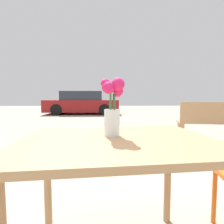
{
  "coord_description": "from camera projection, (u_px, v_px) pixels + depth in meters",
  "views": [
    {
      "loc": [
        -0.06,
        -0.89,
        0.93
      ],
      "look_at": [
        -0.02,
        0.05,
        0.85
      ],
      "focal_mm": 28.0,
      "sensor_mm": 36.0,
      "label": 1
    }
  ],
  "objects": [
    {
      "name": "flower_vase",
      "position": [
        112.0,
        108.0,
        0.94
      ],
      "size": [
        0.12,
        0.13,
        0.31
      ],
      "color": "silver",
      "rests_on": "table_front"
    },
    {
      "name": "table_front",
      "position": [
        117.0,
        157.0,
        0.91
      ],
      "size": [
        1.04,
        0.82,
        0.72
      ],
      "color": "tan",
      "rests_on": "ground_plane"
    },
    {
      "name": "bench_near",
      "position": [
        216.0,
        123.0,
        3.38
      ],
      "size": [
        1.45,
        0.61,
        0.85
      ],
      "color": "tan",
      "rests_on": "ground_plane"
    },
    {
      "name": "parked_car",
      "position": [
        82.0,
        103.0,
        10.26
      ],
      "size": [
        4.17,
        1.95,
        1.31
      ],
      "color": "maroon",
      "rests_on": "ground_plane"
    }
  ]
}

